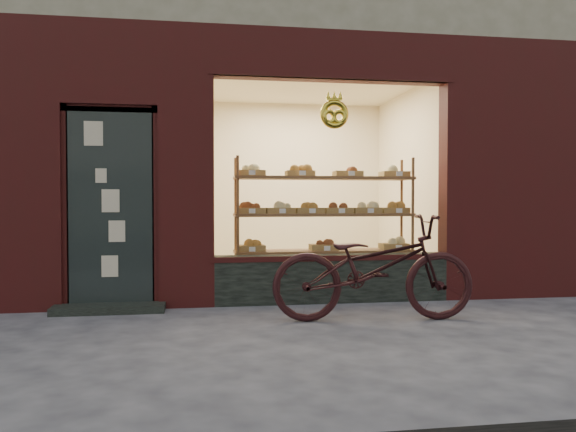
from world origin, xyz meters
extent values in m
plane|color=#3B3B45|center=(0.00, 0.00, 0.00)|extent=(90.00, 90.00, 0.00)
cube|color=black|center=(0.45, 2.12, 0.28)|extent=(2.70, 0.25, 0.55)
cube|color=#212728|center=(-2.00, 2.06, 1.10)|extent=(0.90, 0.04, 2.15)
cube|color=black|center=(-2.00, 1.90, 0.04)|extent=(1.15, 0.35, 0.08)
torus|color=gold|center=(0.45, 2.02, 2.15)|extent=(0.33, 0.07, 0.33)
cube|color=brown|center=(0.45, 2.55, 0.05)|extent=(2.20, 0.45, 0.04)
cube|color=brown|center=(0.45, 2.55, 0.55)|extent=(2.20, 0.45, 0.03)
cube|color=brown|center=(0.45, 2.55, 1.00)|extent=(2.20, 0.45, 0.04)
cube|color=brown|center=(0.45, 2.55, 1.45)|extent=(2.20, 0.45, 0.04)
cylinder|color=brown|center=(-0.62, 2.35, 0.85)|extent=(0.04, 0.04, 1.70)
cylinder|color=brown|center=(1.52, 2.35, 0.85)|extent=(0.04, 0.04, 1.70)
cylinder|color=brown|center=(-0.62, 2.75, 0.85)|extent=(0.04, 0.04, 1.70)
cylinder|color=brown|center=(1.52, 2.75, 0.85)|extent=(0.04, 0.04, 1.70)
cube|color=olive|center=(-0.45, 2.55, 0.60)|extent=(0.34, 0.24, 0.07)
sphere|color=#9D541E|center=(-0.45, 2.55, 0.69)|extent=(0.11, 0.11, 0.11)
cube|color=white|center=(-0.45, 2.36, 0.60)|extent=(0.07, 0.01, 0.05)
cube|color=olive|center=(0.45, 2.55, 0.60)|extent=(0.34, 0.24, 0.07)
sphere|color=brown|center=(0.45, 2.55, 0.69)|extent=(0.11, 0.11, 0.11)
cube|color=white|center=(0.45, 2.36, 0.60)|extent=(0.07, 0.01, 0.05)
cube|color=olive|center=(1.35, 2.55, 0.60)|extent=(0.34, 0.24, 0.07)
sphere|color=beige|center=(1.35, 2.55, 0.69)|extent=(0.11, 0.11, 0.11)
cube|color=white|center=(1.35, 2.36, 0.60)|extent=(0.08, 0.01, 0.05)
cube|color=olive|center=(-0.45, 2.55, 1.05)|extent=(0.34, 0.24, 0.07)
sphere|color=brown|center=(-0.45, 2.55, 1.14)|extent=(0.11, 0.11, 0.11)
cube|color=white|center=(-0.45, 2.36, 1.05)|extent=(0.07, 0.01, 0.06)
cube|color=olive|center=(-0.09, 2.55, 1.05)|extent=(0.34, 0.24, 0.07)
sphere|color=beige|center=(-0.09, 2.55, 1.14)|extent=(0.11, 0.11, 0.11)
cube|color=white|center=(-0.09, 2.36, 1.05)|extent=(0.08, 0.01, 0.06)
cube|color=olive|center=(0.27, 2.55, 1.05)|extent=(0.34, 0.24, 0.07)
sphere|color=#9D541E|center=(0.27, 2.55, 1.14)|extent=(0.11, 0.11, 0.11)
cube|color=white|center=(0.27, 2.36, 1.05)|extent=(0.07, 0.01, 0.06)
cube|color=olive|center=(0.63, 2.55, 1.05)|extent=(0.34, 0.24, 0.07)
sphere|color=brown|center=(0.63, 2.55, 1.14)|extent=(0.11, 0.11, 0.11)
cube|color=white|center=(0.63, 2.36, 1.05)|extent=(0.07, 0.01, 0.06)
cube|color=olive|center=(0.99, 2.55, 1.05)|extent=(0.34, 0.24, 0.07)
sphere|color=beige|center=(0.99, 2.55, 1.14)|extent=(0.11, 0.11, 0.11)
cube|color=white|center=(0.99, 2.36, 1.05)|extent=(0.08, 0.01, 0.06)
cube|color=olive|center=(1.35, 2.55, 1.05)|extent=(0.34, 0.24, 0.07)
sphere|color=#9D541E|center=(1.35, 2.55, 1.14)|extent=(0.11, 0.11, 0.11)
cube|color=white|center=(1.35, 2.36, 1.05)|extent=(0.08, 0.01, 0.06)
cube|color=olive|center=(-0.45, 2.55, 1.50)|extent=(0.34, 0.24, 0.07)
sphere|color=beige|center=(-0.45, 2.55, 1.59)|extent=(0.11, 0.11, 0.11)
cube|color=white|center=(-0.45, 2.36, 1.50)|extent=(0.07, 0.01, 0.06)
cube|color=olive|center=(0.15, 2.55, 1.50)|extent=(0.34, 0.24, 0.07)
sphere|color=#9D541E|center=(0.15, 2.55, 1.59)|extent=(0.11, 0.11, 0.11)
cube|color=white|center=(0.15, 2.36, 1.50)|extent=(0.08, 0.01, 0.06)
cube|color=olive|center=(0.75, 2.55, 1.50)|extent=(0.34, 0.24, 0.07)
sphere|color=brown|center=(0.75, 2.55, 1.59)|extent=(0.11, 0.11, 0.11)
cube|color=white|center=(0.75, 2.36, 1.50)|extent=(0.07, 0.01, 0.06)
cube|color=olive|center=(1.35, 2.55, 1.50)|extent=(0.34, 0.24, 0.07)
sphere|color=beige|center=(1.35, 2.55, 1.59)|extent=(0.11, 0.11, 0.11)
cube|color=white|center=(1.35, 2.36, 1.50)|extent=(0.08, 0.01, 0.06)
imported|color=black|center=(0.62, 1.09, 0.52)|extent=(2.03, 0.84, 1.04)
camera|label=1|loc=(-1.05, -4.18, 1.17)|focal=35.00mm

